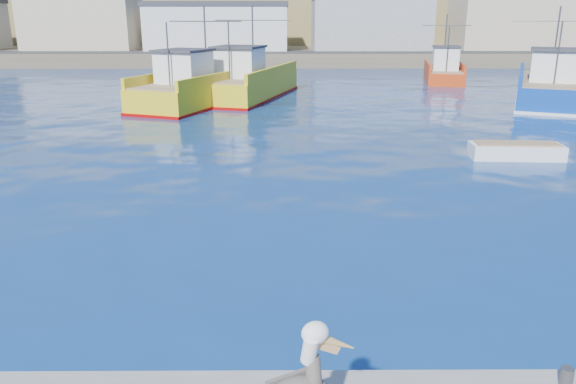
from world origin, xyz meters
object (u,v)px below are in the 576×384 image
Objects in this scene: trawler_blue at (551,87)px; boat_orange at (444,71)px; skiff_mid at (516,152)px; trawler_yellow_a at (197,89)px; trawler_yellow_b at (247,83)px.

trawler_blue reaches higher than boat_orange.
trawler_blue is at bearing -73.31° from boat_orange.
skiff_mid is at bearing -99.28° from boat_orange.
skiff_mid is at bearing -118.42° from trawler_blue.
boat_orange reaches higher than skiff_mid.
trawler_yellow_a is 0.98× the size of trawler_blue.
boat_orange is (20.99, 13.83, -0.06)m from trawler_yellow_a.
boat_orange is 29.92m from skiff_mid.
trawler_yellow_a reaches higher than boat_orange.
trawler_yellow_a is 24.97m from trawler_blue.
trawler_yellow_b reaches higher than trawler_yellow_a.
trawler_yellow_b is 23.07m from skiff_mid.
trawler_yellow_a is 0.97× the size of trawler_yellow_b.
boat_orange is 2.25× the size of skiff_mid.
skiff_mid is (-4.82, -29.52, -0.77)m from boat_orange.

